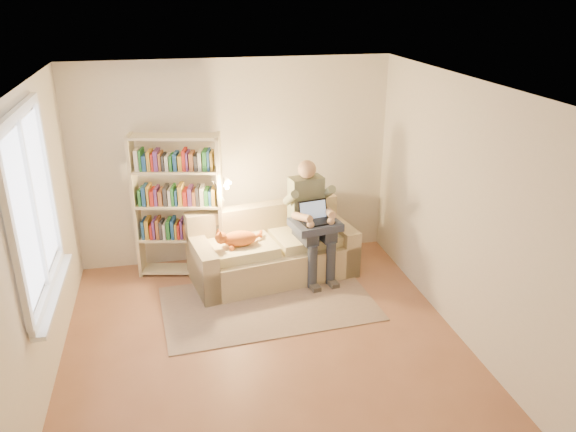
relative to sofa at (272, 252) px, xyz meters
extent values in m
plane|color=#8E5A40|center=(-0.35, -1.60, -0.31)|extent=(4.50, 4.50, 0.00)
cube|color=white|center=(-0.35, -1.60, 2.29)|extent=(4.00, 4.50, 0.02)
cube|color=silver|center=(-2.35, -1.60, 0.99)|extent=(0.02, 4.50, 2.60)
cube|color=silver|center=(1.65, -1.60, 0.99)|extent=(0.02, 4.50, 2.60)
cube|color=silver|center=(-0.35, 0.65, 0.99)|extent=(4.00, 0.02, 2.60)
cube|color=silver|center=(-0.35, -3.85, 0.99)|extent=(4.00, 0.02, 2.60)
plane|color=white|center=(-2.32, -1.40, 1.34)|extent=(0.00, 1.50, 1.50)
cube|color=white|center=(-2.31, -1.40, 2.13)|extent=(0.05, 1.50, 0.08)
cube|color=white|center=(-2.31, -1.40, 0.55)|extent=(0.05, 1.50, 0.08)
cube|color=white|center=(-2.31, -1.40, 1.34)|extent=(0.04, 0.05, 1.50)
cube|color=white|center=(-2.27, -1.40, 0.50)|extent=(0.12, 1.52, 0.04)
cube|color=#C0AE87|center=(0.01, -0.04, -0.10)|extent=(2.11, 1.22, 0.42)
cube|color=#C0AE87|center=(-0.05, 0.30, 0.32)|extent=(1.99, 0.53, 0.43)
cube|color=#C0AE87|center=(-0.87, -0.19, -0.01)|extent=(0.35, 0.91, 0.60)
cube|color=#C0AE87|center=(0.89, 0.11, -0.01)|extent=(0.35, 0.91, 0.60)
cube|color=beige|center=(-0.42, -0.17, 0.17)|extent=(0.93, 0.73, 0.12)
cube|color=beige|center=(0.46, -0.02, 0.17)|extent=(0.93, 0.73, 0.12)
cube|color=gray|center=(0.45, 0.06, 0.65)|extent=(0.44, 0.29, 0.56)
sphere|color=tan|center=(0.45, 0.05, 1.04)|extent=(0.22, 0.22, 0.22)
cube|color=#2E3340|center=(0.37, -0.22, 0.32)|extent=(0.24, 0.48, 0.17)
cube|color=#2E3340|center=(0.61, -0.17, 0.32)|extent=(0.24, 0.48, 0.17)
cylinder|color=#2E3340|center=(0.41, -0.43, -0.03)|extent=(0.12, 0.12, 0.56)
cylinder|color=#2E3340|center=(0.65, -0.39, -0.03)|extent=(0.12, 0.12, 0.56)
ellipsoid|color=orange|center=(-0.42, -0.20, 0.32)|extent=(0.44, 0.28, 0.18)
sphere|color=orange|center=(-0.64, -0.27, 0.38)|extent=(0.14, 0.14, 0.14)
cylinder|color=orange|center=(-0.22, -0.12, 0.28)|extent=(0.20, 0.07, 0.06)
cube|color=#2B334C|center=(0.50, -0.21, 0.42)|extent=(0.62, 0.54, 0.09)
cube|color=black|center=(0.51, -0.25, 0.48)|extent=(0.40, 0.31, 0.02)
cube|color=black|center=(0.49, -0.14, 0.58)|extent=(0.37, 0.14, 0.24)
plane|color=#8CA5CC|center=(0.49, -0.14, 0.58)|extent=(0.34, 0.14, 0.32)
cube|color=beige|center=(-1.60, 0.40, 0.59)|extent=(0.09, 0.27, 1.80)
cube|color=beige|center=(-0.59, 0.19, 0.59)|extent=(0.09, 0.27, 1.80)
cube|color=beige|center=(-1.09, 0.30, -0.26)|extent=(1.10, 0.49, 0.03)
cube|color=beige|center=(-1.09, 0.30, 0.18)|extent=(1.10, 0.49, 0.03)
cube|color=beige|center=(-1.09, 0.30, 0.62)|extent=(1.10, 0.49, 0.03)
cube|color=beige|center=(-1.09, 0.30, 1.05)|extent=(1.10, 0.49, 0.03)
cube|color=beige|center=(-1.09, 0.30, 1.46)|extent=(1.10, 0.49, 0.03)
cube|color=#B2261E|center=(-1.09, 0.30, 0.30)|extent=(0.94, 0.40, 0.21)
cube|color=#66337F|center=(-1.09, 0.30, 0.74)|extent=(0.94, 0.40, 0.21)
cube|color=#995933|center=(-1.09, 0.30, 1.18)|extent=(0.94, 0.40, 0.21)
cylinder|color=beige|center=(-0.67, 0.20, 0.65)|extent=(0.10, 0.10, 0.04)
cone|color=beige|center=(-0.54, 0.06, 0.92)|extent=(0.14, 0.16, 0.15)
cube|color=gray|center=(-0.18, -0.70, -0.30)|extent=(2.46, 1.55, 0.01)
camera|label=1|loc=(-1.15, -6.20, 3.06)|focal=35.00mm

